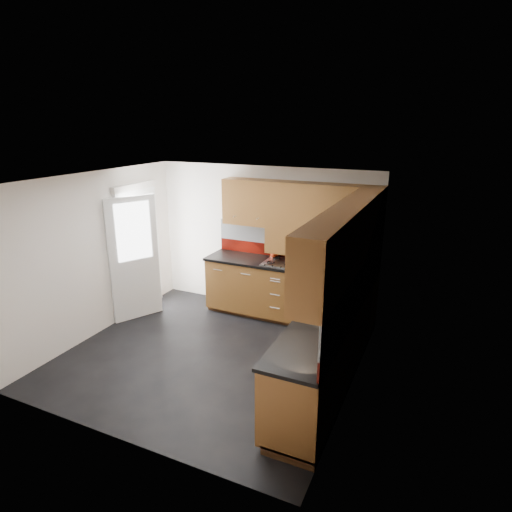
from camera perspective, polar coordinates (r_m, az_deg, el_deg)
The scene contains 14 objects.
room at distance 5.46m, azimuth -6.45°, elevation 0.71°, with size 4.00×3.80×2.64m.
base_cabinets at distance 6.04m, azimuth 6.29°, elevation -8.39°, with size 2.70×3.20×0.95m.
countertop at distance 5.84m, azimuth 6.28°, elevation -4.16°, with size 2.72×3.22×0.04m.
backsplash at distance 5.88m, azimuth 9.12°, elevation -1.11°, with size 2.70×3.20×0.54m.
upper_cabinets at distance 5.59m, azimuth 8.55°, elevation 4.63°, with size 2.50×3.20×0.72m.
extractor_hood at distance 6.75m, azimuth 4.04°, elevation 2.13°, with size 0.60×0.33×0.40m, color #5B3114.
glass_cabinet at distance 5.75m, azimuth 13.98°, elevation 4.94°, with size 0.32×0.80×0.66m.
back_door at distance 7.18m, azimuth -15.53°, elevation 0.41°, with size 0.42×1.19×2.04m.
gas_hob at distance 6.69m, azimuth 3.48°, elevation -0.90°, with size 0.56×0.50×0.04m.
utensil_pot at distance 6.96m, azimuth 2.44°, elevation 0.57°, with size 0.13×0.13×0.45m.
toaster at distance 6.63m, azimuth 6.79°, elevation -0.47°, with size 0.27×0.17×0.19m.
food_processor at distance 5.81m, azimuth 11.88°, elevation -2.74°, with size 0.20×0.20×0.33m.
paper_towel at distance 5.86m, azimuth 12.95°, elevation -2.85°, with size 0.13×0.13×0.27m, color white.
orange_cloth at distance 5.64m, azimuth 11.54°, elevation -4.95°, with size 0.14×0.12×0.02m, color #E24B19.
Camera 1 is at (2.71, -4.47, 3.07)m, focal length 30.00 mm.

